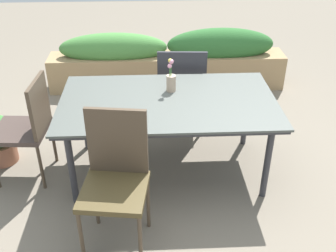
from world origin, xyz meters
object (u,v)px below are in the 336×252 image
object	(u,v)px
chair_end_left	(28,124)
chair_far_side	(181,81)
planter_box	(168,60)
dining_table	(168,106)
flower_vase	(171,80)
chair_near_left	(116,174)

from	to	relation	value
chair_end_left	chair_far_side	bearing A→B (deg)	-55.37
chair_end_left	planter_box	bearing A→B (deg)	-31.69
chair_end_left	dining_table	bearing A→B (deg)	-85.64
flower_vase	chair_far_side	bearing A→B (deg)	77.09
dining_table	chair_end_left	world-z (taller)	chair_end_left
chair_near_left	flower_vase	bearing A→B (deg)	-106.09
dining_table	flower_vase	size ratio (longest dim) A/B	6.07
dining_table	flower_vase	distance (m)	0.23
chair_near_left	chair_end_left	xyz separation A→B (m)	(-0.77, 0.77, -0.05)
chair_near_left	chair_end_left	bearing A→B (deg)	-37.27
planter_box	flower_vase	bearing A→B (deg)	-92.01
chair_far_side	chair_near_left	bearing A→B (deg)	-106.14
chair_end_left	flower_vase	world-z (taller)	flower_vase
chair_far_side	flower_vase	size ratio (longest dim) A/B	3.00
planter_box	chair_far_side	bearing A→B (deg)	-84.80
dining_table	chair_far_side	bearing A→B (deg)	77.42
chair_far_side	planter_box	distance (m)	0.96
chair_end_left	flower_vase	xyz separation A→B (m)	(1.19, 0.17, 0.29)
flower_vase	planter_box	size ratio (longest dim) A/B	0.10
dining_table	chair_end_left	bearing A→B (deg)	-179.73
chair_end_left	planter_box	distance (m)	2.13
chair_end_left	flower_vase	distance (m)	1.23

